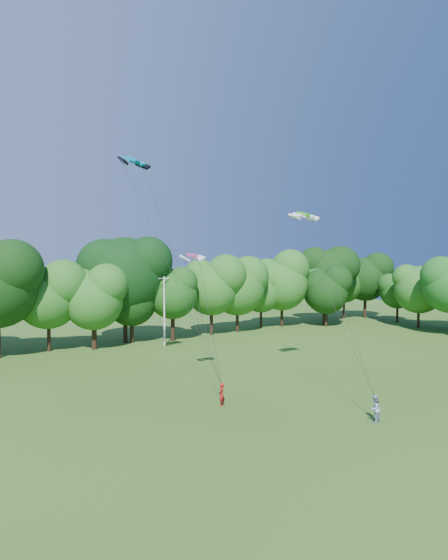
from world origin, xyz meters
TOP-DOWN VIEW (x-y plane):
  - ground at (0.00, 0.00)m, footprint 160.00×160.00m
  - utility_pole at (4.24, 32.28)m, footprint 1.59×0.46m
  - kite_flyer_left at (-1.74, 10.29)m, footprint 0.67×0.65m
  - kite_flyer_right at (4.42, 2.72)m, footprint 0.92×0.78m
  - kite_teal at (-4.49, 19.12)m, footprint 2.86×2.00m
  - kite_green at (7.15, 11.97)m, footprint 2.47×1.16m
  - kite_pink at (-1.22, 15.37)m, footprint 1.88×0.96m
  - tree_back_center at (1.09, 36.73)m, footprint 10.58×10.58m
  - tree_back_east at (32.50, 34.45)m, footprint 7.25×7.25m

SIDE VIEW (x-z plane):
  - ground at x=0.00m, z-range 0.00..0.00m
  - kite_flyer_left at x=-1.74m, z-range 0.00..1.54m
  - kite_flyer_right at x=4.42m, z-range 0.00..1.68m
  - utility_pole at x=4.24m, z-range 0.12..8.20m
  - tree_back_east at x=32.50m, z-range 1.31..11.86m
  - tree_back_center at x=1.09m, z-range 1.92..17.31m
  - kite_pink at x=-1.22m, z-range 10.09..10.41m
  - kite_green at x=7.15m, z-range 13.41..13.86m
  - kite_teal at x=-4.49m, z-range 17.57..18.26m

